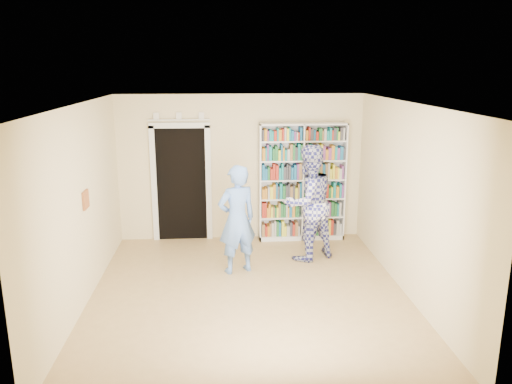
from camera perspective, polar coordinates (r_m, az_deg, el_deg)
The scene contains 11 objects.
floor at distance 7.30m, azimuth -0.81°, elevation -11.64°, with size 5.00×5.00×0.00m, color #A68250.
ceiling at distance 6.59m, azimuth -0.89°, elevation 10.02°, with size 5.00×5.00×0.00m, color white.
wall_back at distance 9.25m, azimuth -1.75°, elevation 2.78°, with size 4.50×4.50×0.00m, color beige.
wall_left at distance 7.06m, azimuth -19.40°, elevation -1.65°, with size 5.00×5.00×0.00m, color beige.
wall_right at distance 7.30m, azimuth 17.08°, elevation -0.97°, with size 5.00×5.00×0.00m, color beige.
bookshelf at distance 9.26m, azimuth 5.29°, elevation 1.19°, with size 1.59×0.30×2.19m.
doorway at distance 9.28m, azimuth -8.54°, elevation 1.59°, with size 1.10×0.08×2.43m.
wall_art at distance 7.23m, azimuth -18.88°, elevation -0.84°, with size 0.03×0.25×0.25m, color brown.
man_blue at distance 7.77m, azimuth -2.19°, elevation -3.16°, with size 0.63×0.41×1.73m, color #5E88D2.
man_plaid at distance 8.33m, azimuth 5.96°, elevation -1.25°, with size 0.95×0.74×1.95m, color navy.
paper_sheet at distance 8.14m, azimuth 7.26°, elevation -2.23°, with size 0.19×0.01×0.27m, color white.
Camera 1 is at (-0.38, -6.56, 3.18)m, focal length 35.00 mm.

